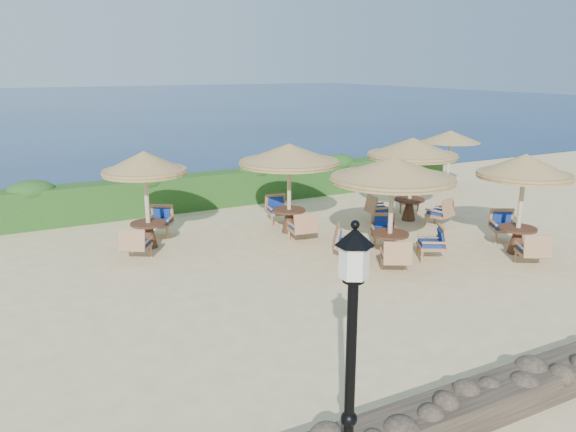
# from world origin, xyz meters

# --- Properties ---
(ground) EXTENTS (120.00, 120.00, 0.00)m
(ground) POSITION_xyz_m (0.00, 0.00, 0.00)
(ground) COLOR beige
(ground) RESTS_ON ground
(sea) EXTENTS (160.00, 160.00, 0.00)m
(sea) POSITION_xyz_m (0.00, 70.00, 0.00)
(sea) COLOR #0C214D
(sea) RESTS_ON ground
(hedge) EXTENTS (18.00, 0.90, 1.20)m
(hedge) POSITION_xyz_m (0.00, 7.20, 0.60)
(hedge) COLOR #1D4516
(hedge) RESTS_ON ground
(lamp_post) EXTENTS (0.44, 0.44, 3.31)m
(lamp_post) POSITION_xyz_m (-4.80, -6.80, 1.55)
(lamp_post) COLOR black
(lamp_post) RESTS_ON ground
(extra_parasol) EXTENTS (2.30, 2.30, 2.41)m
(extra_parasol) POSITION_xyz_m (7.80, 5.20, 2.17)
(extra_parasol) COLOR beige
(extra_parasol) RESTS_ON ground
(cafe_set_0) EXTENTS (3.12, 3.12, 2.65)m
(cafe_set_0) POSITION_xyz_m (0.84, -0.20, 1.90)
(cafe_set_0) COLOR beige
(cafe_set_0) RESTS_ON ground
(cafe_set_1) EXTENTS (2.39, 2.78, 2.65)m
(cafe_set_1) POSITION_xyz_m (4.13, -1.37, 1.92)
(cafe_set_1) COLOR beige
(cafe_set_1) RESTS_ON ground
(cafe_set_2) EXTENTS (2.25, 2.76, 2.65)m
(cafe_set_2) POSITION_xyz_m (-4.36, 3.62, 1.88)
(cafe_set_2) COLOR beige
(cafe_set_2) RESTS_ON ground
(cafe_set_3) EXTENTS (2.94, 2.94, 2.65)m
(cafe_set_3) POSITION_xyz_m (-0.31, 3.13, 2.03)
(cafe_set_3) COLOR beige
(cafe_set_3) RESTS_ON ground
(cafe_set_4) EXTENTS (2.85, 2.85, 2.65)m
(cafe_set_4) POSITION_xyz_m (3.74, 2.56, 1.92)
(cafe_set_4) COLOR beige
(cafe_set_4) RESTS_ON ground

